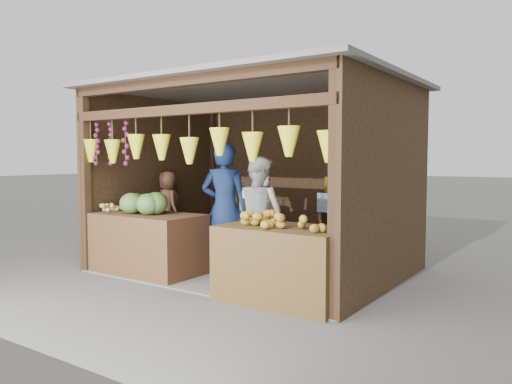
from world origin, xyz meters
TOP-DOWN VIEW (x-y plane):
  - ground at (0.00, 0.00)m, footprint 80.00×80.00m
  - stall_structure at (-0.03, -0.04)m, footprint 4.30×3.30m
  - back_shelf at (1.05, 1.28)m, footprint 1.25×0.32m
  - counter_left at (-1.12, -1.04)m, footprint 1.59×0.85m
  - counter_right at (1.18, -1.15)m, footprint 1.46×0.85m
  - stool at (-1.71, -0.03)m, footprint 0.32×0.32m
  - man_standing at (-0.21, -0.44)m, footprint 0.79×0.66m
  - woman_standing at (0.15, -0.11)m, footprint 0.89×0.74m
  - vendor_seated at (-1.71, -0.03)m, footprint 0.63×0.52m
  - melon_pile at (-1.16, -1.01)m, footprint 1.00×0.50m
  - tanfruit_pile at (-1.79, -1.07)m, footprint 0.34×0.40m
  - mango_pile at (1.18, -1.15)m, footprint 1.40×0.64m

SIDE VIEW (x-z plane):
  - ground at x=0.00m, z-range 0.00..0.00m
  - stool at x=-1.71m, z-range 0.00..0.30m
  - counter_left at x=-1.12m, z-range 0.00..0.84m
  - counter_right at x=1.18m, z-range 0.00..0.85m
  - woman_standing at x=0.15m, z-range 0.00..1.65m
  - vendor_seated at x=-1.71m, z-range 0.30..1.41m
  - back_shelf at x=1.05m, z-range 0.21..1.54m
  - tanfruit_pile at x=-1.79m, z-range 0.84..0.97m
  - man_standing at x=-0.21m, z-range 0.00..1.84m
  - mango_pile at x=1.18m, z-range 0.85..1.07m
  - melon_pile at x=-1.16m, z-range 0.84..1.16m
  - stall_structure at x=-0.03m, z-range 0.34..3.00m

